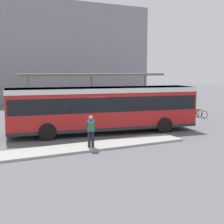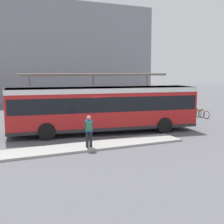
{
  "view_description": "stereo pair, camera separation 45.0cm",
  "coord_description": "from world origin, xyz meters",
  "px_view_note": "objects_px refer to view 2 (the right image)",
  "views": [
    {
      "loc": [
        -8.41,
        -18.28,
        4.04
      ],
      "look_at": [
        0.61,
        0.0,
        1.34
      ],
      "focal_mm": 50.0,
      "sensor_mm": 36.0,
      "label": 1
    },
    {
      "loc": [
        -8.0,
        -18.48,
        4.04
      ],
      "look_at": [
        0.61,
        0.0,
        1.34
      ],
      "focal_mm": 50.0,
      "sensor_mm": 36.0,
      "label": 2
    }
  ],
  "objects_px": {
    "city_bus": "(104,106)",
    "bicycle_orange": "(202,114)",
    "bicycle_white": "(193,112)",
    "bicycle_yellow": "(198,113)",
    "pedestrian_waiting": "(89,129)"
  },
  "relations": [
    {
      "from": "bicycle_white",
      "to": "bicycle_orange",
      "type": "bearing_deg",
      "value": 172.92
    },
    {
      "from": "bicycle_yellow",
      "to": "bicycle_orange",
      "type": "bearing_deg",
      "value": -9.39
    },
    {
      "from": "city_bus",
      "to": "pedestrian_waiting",
      "type": "bearing_deg",
      "value": -114.34
    },
    {
      "from": "bicycle_orange",
      "to": "bicycle_white",
      "type": "bearing_deg",
      "value": 166.05
    },
    {
      "from": "pedestrian_waiting",
      "to": "bicycle_yellow",
      "type": "xyz_separation_m",
      "value": [
        12.85,
        6.79,
        -0.69
      ]
    },
    {
      "from": "city_bus",
      "to": "bicycle_yellow",
      "type": "height_order",
      "value": "city_bus"
    },
    {
      "from": "pedestrian_waiting",
      "to": "bicycle_white",
      "type": "relative_size",
      "value": 1.02
    },
    {
      "from": "city_bus",
      "to": "bicycle_orange",
      "type": "xyz_separation_m",
      "value": [
        10.25,
        2.29,
        -1.4
      ]
    },
    {
      "from": "city_bus",
      "to": "bicycle_orange",
      "type": "bearing_deg",
      "value": 21.45
    },
    {
      "from": "city_bus",
      "to": "pedestrian_waiting",
      "type": "height_order",
      "value": "city_bus"
    },
    {
      "from": "city_bus",
      "to": "bicycle_white",
      "type": "relative_size",
      "value": 7.68
    },
    {
      "from": "pedestrian_waiting",
      "to": "bicycle_orange",
      "type": "distance_m",
      "value": 14.09
    },
    {
      "from": "bicycle_orange",
      "to": "bicycle_yellow",
      "type": "xyz_separation_m",
      "value": [
        0.15,
        0.74,
        0.03
      ]
    },
    {
      "from": "bicycle_yellow",
      "to": "bicycle_white",
      "type": "bearing_deg",
      "value": 175.76
    },
    {
      "from": "pedestrian_waiting",
      "to": "bicycle_yellow",
      "type": "bearing_deg",
      "value": -43.7
    }
  ]
}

